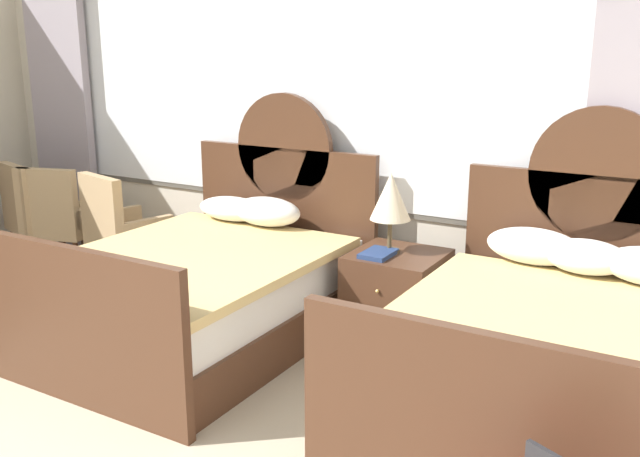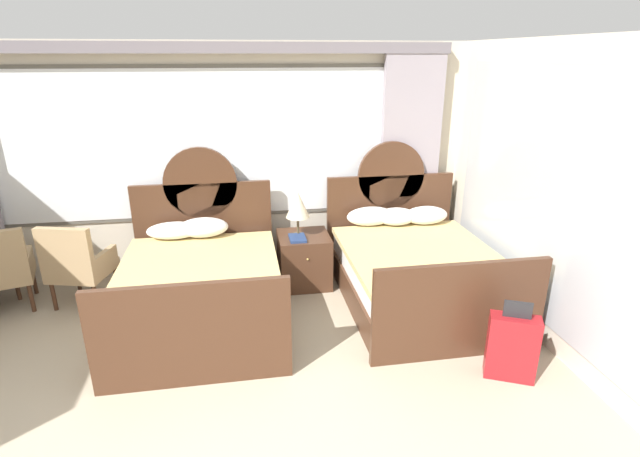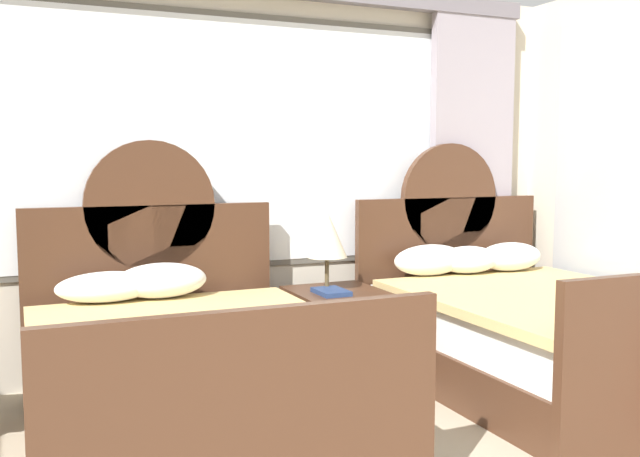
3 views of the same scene
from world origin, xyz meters
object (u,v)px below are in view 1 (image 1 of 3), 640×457
object	(u,v)px
armchair_by_window_left	(120,227)
table_lamp_on_nightstand	(391,197)
bed_near_mirror	(550,360)
armchair_by_window_centre	(59,216)
bed_near_window	(205,286)
book_on_nightstand	(378,254)
armchair_by_window_right	(36,212)
nightstand_between_beds	(397,297)

from	to	relation	value
armchair_by_window_left	table_lamp_on_nightstand	bearing A→B (deg)	2.61
bed_near_mirror	armchair_by_window_centre	distance (m)	4.32
table_lamp_on_nightstand	bed_near_window	bearing A→B (deg)	-150.34
bed_near_window	book_on_nightstand	size ratio (longest dim) A/B	8.17
armchair_by_window_centre	armchair_by_window_right	bearing A→B (deg)	-179.99
bed_near_window	nightstand_between_beds	size ratio (longest dim) A/B	3.51
book_on_nightstand	armchair_by_window_centre	distance (m)	3.08
bed_near_mirror	nightstand_between_beds	distance (m)	1.28
bed_near_mirror	armchair_by_window_right	xyz separation A→B (m)	(-4.59, 0.49, 0.12)
bed_near_mirror	table_lamp_on_nightstand	world-z (taller)	bed_near_mirror
table_lamp_on_nightstand	armchair_by_window_centre	xyz separation A→B (m)	(-3.10, -0.11, -0.49)
bed_near_window	armchair_by_window_centre	size ratio (longest dim) A/B	2.29
armchair_by_window_centre	nightstand_between_beds	bearing A→B (deg)	1.88
book_on_nightstand	nightstand_between_beds	bearing A→B (deg)	53.15
table_lamp_on_nightstand	armchair_by_window_right	distance (m)	3.44
nightstand_between_beds	armchair_by_window_right	xyz separation A→B (m)	(-3.46, -0.10, 0.18)
bed_near_window	armchair_by_window_centre	xyz separation A→B (m)	(-2.03, 0.50, 0.13)
bed_near_window	table_lamp_on_nightstand	bearing A→B (deg)	29.66
armchair_by_window_centre	armchair_by_window_right	size ratio (longest dim) A/B	1.00
table_lamp_on_nightstand	book_on_nightstand	xyz separation A→B (m)	(-0.02, -0.12, -0.35)
nightstand_between_beds	armchair_by_window_left	bearing A→B (deg)	-177.53
book_on_nightstand	table_lamp_on_nightstand	bearing A→B (deg)	78.97
bed_near_window	armchair_by_window_right	world-z (taller)	bed_near_window
nightstand_between_beds	book_on_nightstand	size ratio (longest dim) A/B	2.32
armchair_by_window_centre	armchair_by_window_right	xyz separation A→B (m)	(-0.30, -0.00, 0.00)
bed_near_window	armchair_by_window_left	size ratio (longest dim) A/B	2.29
bed_near_window	bed_near_mirror	xyz separation A→B (m)	(2.26, 0.01, 0.01)
bed_near_mirror	nightstand_between_beds	world-z (taller)	bed_near_mirror
armchair_by_window_centre	armchair_by_window_right	distance (m)	0.30
bed_near_window	armchair_by_window_centre	distance (m)	2.09
bed_near_mirror	armchair_by_window_centre	xyz separation A→B (m)	(-4.29, 0.49, 0.12)
armchair_by_window_centre	bed_near_mirror	bearing A→B (deg)	-6.53
bed_near_window	armchair_by_window_right	size ratio (longest dim) A/B	2.29
bed_near_window	book_on_nightstand	bearing A→B (deg)	25.10
armchair_by_window_right	bed_near_mirror	bearing A→B (deg)	-6.11
bed_near_mirror	armchair_by_window_left	bearing A→B (deg)	172.14
table_lamp_on_nightstand	armchair_by_window_right	bearing A→B (deg)	-178.20
table_lamp_on_nightstand	bed_near_mirror	bearing A→B (deg)	-26.63
bed_near_window	nightstand_between_beds	bearing A→B (deg)	28.15
bed_near_mirror	book_on_nightstand	xyz separation A→B (m)	(-1.22, 0.48, 0.26)
book_on_nightstand	armchair_by_window_right	distance (m)	3.38
bed_near_window	armchair_by_window_left	distance (m)	1.39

